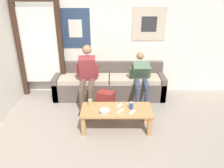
{
  "coord_description": "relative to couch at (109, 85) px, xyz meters",
  "views": [
    {
      "loc": [
        -0.04,
        -2.5,
        2.34
      ],
      "look_at": [
        -0.03,
        1.22,
        0.66
      ],
      "focal_mm": 35.0,
      "sensor_mm": 36.0,
      "label": 1
    }
  ],
  "objects": [
    {
      "name": "coffee_table",
      "position": [
        0.14,
        -1.25,
        0.04
      ],
      "size": [
        1.23,
        0.53,
        0.38
      ],
      "color": "#B27F4C",
      "rests_on": "ground_plane"
    },
    {
      "name": "person_seated_adult",
      "position": [
        -0.45,
        -0.34,
        0.39
      ],
      "size": [
        0.47,
        0.81,
        1.24
      ],
      "color": "brown",
      "rests_on": "ground_plane"
    },
    {
      "name": "drink_can_blue",
      "position": [
        0.39,
        -1.23,
        0.16
      ],
      "size": [
        0.07,
        0.07,
        0.12
      ],
      "color": "#28479E",
      "rests_on": "coffee_table"
    },
    {
      "name": "ground_plane",
      "position": [
        0.1,
        -2.02,
        -0.28
      ],
      "size": [
        18.0,
        18.0,
        0.0
      ],
      "primitive_type": "plane",
      "color": "gray"
    },
    {
      "name": "couch",
      "position": [
        0.0,
        0.0,
        0.0
      ],
      "size": [
        2.45,
        0.66,
        0.75
      ],
      "color": "#564C47",
      "rests_on": "ground_plane"
    },
    {
      "name": "pillar_candle",
      "position": [
        -0.33,
        -1.1,
        0.15
      ],
      "size": [
        0.08,
        0.08,
        0.12
      ],
      "color": "tan",
      "rests_on": "coffee_table"
    },
    {
      "name": "ceramic_bowl",
      "position": [
        -0.06,
        -1.37,
        0.13
      ],
      "size": [
        0.18,
        0.18,
        0.06
      ],
      "color": "#B7B2A8",
      "rests_on": "coffee_table"
    },
    {
      "name": "person_seated_teen",
      "position": [
        0.66,
        -0.31,
        0.3
      ],
      "size": [
        0.47,
        0.94,
        1.05
      ],
      "color": "#384256",
      "rests_on": "ground_plane"
    },
    {
      "name": "door_frame",
      "position": [
        -1.5,
        0.12,
        0.92
      ],
      "size": [
        1.0,
        0.1,
        2.15
      ],
      "color": "#382319",
      "rests_on": "ground_plane"
    },
    {
      "name": "backpack",
      "position": [
        -0.07,
        -0.68,
        -0.08
      ],
      "size": [
        0.38,
        0.33,
        0.43
      ],
      "color": "maroon",
      "rests_on": "ground_plane"
    },
    {
      "name": "game_controller_near_right",
      "position": [
        0.41,
        -1.36,
        0.11
      ],
      "size": [
        0.12,
        0.13,
        0.03
      ],
      "color": "white",
      "rests_on": "coffee_table"
    },
    {
      "name": "game_controller_far_center",
      "position": [
        0.2,
        -1.33,
        0.11
      ],
      "size": [
        0.11,
        0.14,
        0.03
      ],
      "color": "white",
      "rests_on": "coffee_table"
    },
    {
      "name": "wall_back",
      "position": [
        0.1,
        0.33,
        1.0
      ],
      "size": [
        10.0,
        0.07,
        2.55
      ],
      "color": "white",
      "rests_on": "ground_plane"
    },
    {
      "name": "game_controller_near_left",
      "position": [
        0.19,
        -1.14,
        0.11
      ],
      "size": [
        0.1,
        0.14,
        0.03
      ],
      "color": "white",
      "rests_on": "coffee_table"
    }
  ]
}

